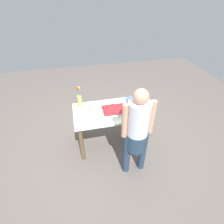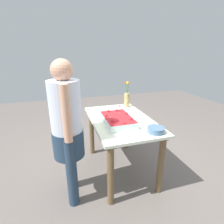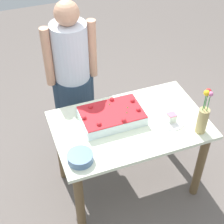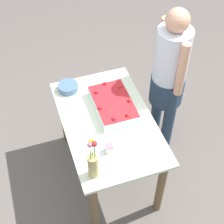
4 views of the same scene
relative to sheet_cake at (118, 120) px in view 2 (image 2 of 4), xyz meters
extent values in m
plane|color=#655B56|center=(-0.12, 0.09, -0.79)|extent=(8.00, 8.00, 0.00)
cube|color=white|center=(-0.12, 0.09, -0.06)|extent=(1.17, 0.73, 0.03)
cylinder|color=brown|center=(-0.63, -0.20, -0.43)|extent=(0.07, 0.07, 0.71)
cylinder|color=brown|center=(0.39, -0.20, -0.43)|extent=(0.07, 0.07, 0.71)
cylinder|color=brown|center=(-0.63, 0.37, -0.43)|extent=(0.07, 0.07, 0.71)
cylinder|color=brown|center=(0.39, 0.37, -0.43)|extent=(0.07, 0.07, 0.71)
cube|color=white|center=(0.00, 0.00, -0.01)|extent=(0.48, 0.31, 0.08)
cube|color=red|center=(0.00, 0.00, 0.04)|extent=(0.47, 0.30, 0.01)
sphere|color=red|center=(0.22, 0.00, 0.05)|extent=(0.04, 0.04, 0.04)
sphere|color=red|center=(0.14, 0.10, 0.05)|extent=(0.04, 0.04, 0.04)
sphere|color=red|center=(-0.05, 0.13, 0.05)|extent=(0.04, 0.04, 0.04)
sphere|color=red|center=(-0.20, 0.06, 0.05)|extent=(0.04, 0.04, 0.04)
sphere|color=red|center=(-0.20, -0.06, 0.05)|extent=(0.04, 0.04, 0.04)
sphere|color=red|center=(-0.05, -0.13, 0.05)|extent=(0.04, 0.04, 0.04)
sphere|color=red|center=(0.14, -0.10, 0.05)|extent=(0.04, 0.04, 0.04)
cone|color=#2D8438|center=(-0.13, 0.00, 0.04)|extent=(0.02, 0.02, 0.02)
cone|color=#2D8438|center=(-0.01, -0.08, 0.04)|extent=(0.02, 0.02, 0.02)
cone|color=#2D8438|center=(-0.10, 0.05, 0.04)|extent=(0.02, 0.02, 0.02)
cylinder|color=white|center=(-0.42, 0.18, -0.04)|extent=(0.21, 0.21, 0.01)
cube|color=white|center=(-0.42, 0.18, 0.00)|extent=(0.06, 0.06, 0.06)
cube|color=pink|center=(-0.42, 0.18, 0.03)|extent=(0.06, 0.06, 0.01)
cube|color=silver|center=(-0.48, -0.08, -0.04)|extent=(0.08, 0.21, 0.00)
cylinder|color=tan|center=(-0.57, 0.34, 0.06)|extent=(0.08, 0.08, 0.21)
cylinder|color=#2D8438|center=(-0.56, 0.34, 0.24)|extent=(0.01, 0.01, 0.15)
sphere|color=gold|center=(-0.56, 0.34, 0.32)|extent=(0.04, 0.04, 0.04)
cylinder|color=#2D8438|center=(-0.58, 0.36, 0.24)|extent=(0.01, 0.01, 0.15)
sphere|color=#CF679C|center=(-0.58, 0.36, 0.32)|extent=(0.03, 0.03, 0.03)
cylinder|color=#2D8438|center=(-0.58, 0.33, 0.24)|extent=(0.01, 0.01, 0.15)
sphere|color=red|center=(-0.58, 0.33, 0.32)|extent=(0.04, 0.04, 0.04)
cylinder|color=slate|center=(0.34, 0.30, -0.02)|extent=(0.18, 0.18, 0.06)
cylinder|color=#263B51|center=(0.28, -0.58, -0.40)|extent=(0.11, 0.11, 0.78)
cylinder|color=#263B51|center=(0.02, -0.58, -0.40)|extent=(0.11, 0.11, 0.78)
cylinder|color=#263B51|center=(0.15, -0.58, -0.13)|extent=(0.31, 0.31, 0.28)
cylinder|color=silver|center=(0.15, -0.58, 0.25)|extent=(0.30, 0.30, 0.52)
sphere|color=tan|center=(0.15, -0.58, 0.60)|extent=(0.20, 0.20, 0.20)
cylinder|color=tan|center=(0.34, -0.58, 0.25)|extent=(0.08, 0.08, 0.52)
cylinder|color=tan|center=(-0.04, -0.58, 0.25)|extent=(0.08, 0.08, 0.52)
camera|label=1|loc=(-0.59, -2.25, 1.69)|focal=28.00mm
camera|label=2|loc=(1.78, -0.61, 0.77)|focal=28.00mm
camera|label=3|loc=(0.67, 1.81, 1.76)|focal=55.00mm
camera|label=4|loc=(-1.88, 0.64, 2.08)|focal=55.00mm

